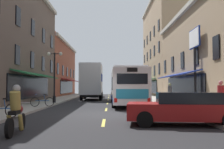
% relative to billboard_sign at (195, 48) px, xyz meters
% --- Properties ---
extents(ground_plane, '(34.80, 80.00, 0.10)m').
position_rel_billboard_sign_xyz_m(ground_plane, '(-7.05, -5.39, -4.73)').
color(ground_plane, '#28282B').
extents(lane_centre_dashes, '(0.14, 73.90, 0.01)m').
position_rel_billboard_sign_xyz_m(lane_centre_dashes, '(-7.05, -5.64, -4.68)').
color(lane_centre_dashes, '#DBCC4C').
rests_on(lane_centre_dashes, ground).
extents(sidewalk_left, '(3.00, 80.00, 0.14)m').
position_rel_billboard_sign_xyz_m(sidewalk_left, '(-12.95, -5.39, -4.61)').
color(sidewalk_left, '#A39E93').
rests_on(sidewalk_left, ground).
extents(sidewalk_right, '(3.00, 80.00, 0.14)m').
position_rel_billboard_sign_xyz_m(sidewalk_right, '(-1.15, -5.39, -4.61)').
color(sidewalk_right, '#A39E93').
rests_on(sidewalk_right, ground).
extents(billboard_sign, '(0.40, 2.42, 6.12)m').
position_rel_billboard_sign_xyz_m(billboard_sign, '(0.00, 0.00, 0.00)').
color(billboard_sign, black).
rests_on(billboard_sign, sidewalk_right).
extents(transit_bus, '(2.71, 11.51, 3.07)m').
position_rel_billboard_sign_xyz_m(transit_bus, '(-5.36, 2.34, -3.07)').
color(transit_bus, silver).
rests_on(transit_bus, ground).
extents(box_truck, '(2.51, 7.34, 4.21)m').
position_rel_billboard_sign_xyz_m(box_truck, '(-9.00, 10.56, -2.55)').
color(box_truck, black).
rests_on(box_truck, ground).
extents(sedan_near, '(4.76, 2.40, 1.36)m').
position_rel_billboard_sign_xyz_m(sedan_near, '(-3.69, -9.62, -3.98)').
color(sedan_near, maroon).
rests_on(sedan_near, ground).
extents(sedan_mid, '(1.99, 4.74, 1.41)m').
position_rel_billboard_sign_xyz_m(sedan_mid, '(-8.97, 19.27, -3.95)').
color(sedan_mid, maroon).
rests_on(sedan_mid, ground).
extents(motorcycle_rider, '(0.62, 2.07, 1.66)m').
position_rel_billboard_sign_xyz_m(motorcycle_rider, '(-9.92, -11.60, -3.97)').
color(motorcycle_rider, black).
rests_on(motorcycle_rider, ground).
extents(bicycle_near, '(1.69, 0.51, 0.91)m').
position_rel_billboard_sign_xyz_m(bicycle_near, '(-11.90, -8.14, -4.18)').
color(bicycle_near, black).
rests_on(bicycle_near, sidewalk_left).
extents(bicycle_mid, '(1.71, 0.48, 0.91)m').
position_rel_billboard_sign_xyz_m(bicycle_mid, '(-11.76, -1.49, -4.18)').
color(bicycle_mid, black).
rests_on(bicycle_mid, sidewalk_left).
extents(pedestrian_far, '(0.36, 0.36, 1.78)m').
position_rel_billboard_sign_xyz_m(pedestrian_far, '(-0.78, -6.47, -3.62)').
color(pedestrian_far, maroon).
rests_on(pedestrian_far, sidewalk_right).
extents(pedestrian_rear, '(0.36, 0.36, 1.76)m').
position_rel_billboard_sign_xyz_m(pedestrian_rear, '(-1.63, 1.71, -3.63)').
color(pedestrian_rear, '#4C4C51').
rests_on(pedestrian_rear, sidewalk_right).
extents(street_lamp_twin, '(1.42, 0.32, 4.64)m').
position_rel_billboard_sign_xyz_m(street_lamp_twin, '(-11.91, 3.14, -1.95)').
color(street_lamp_twin, black).
rests_on(street_lamp_twin, sidewalk_left).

